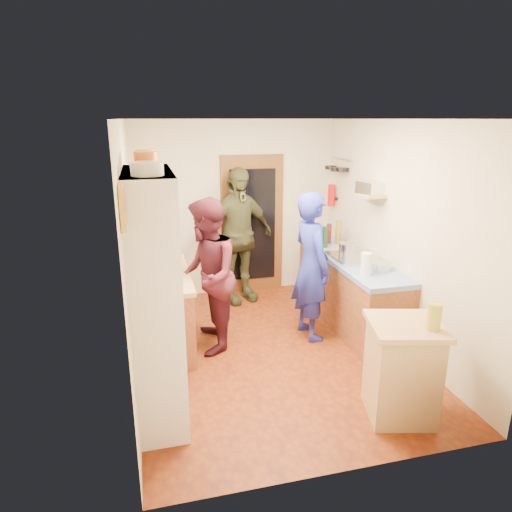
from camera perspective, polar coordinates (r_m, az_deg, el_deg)
name	(u,v)px	position (r m, az deg, el deg)	size (l,w,h in m)	color
floor	(271,350)	(5.48, 1.93, -11.68)	(3.00, 4.00, 0.02)	#77330D
ceiling	(274,118)	(4.82, 2.24, 16.87)	(3.00, 4.00, 0.02)	silver
wall_back	(235,209)	(6.90, -2.60, 5.89)	(3.00, 0.02, 2.60)	beige
wall_front	(354,317)	(3.22, 12.14, -7.49)	(3.00, 0.02, 2.60)	beige
wall_left	(130,252)	(4.81, -15.49, 0.45)	(0.02, 4.00, 2.60)	beige
wall_right	(396,235)	(5.59, 17.12, 2.57)	(0.02, 4.00, 2.60)	beige
door_frame	(252,225)	(6.96, -0.48, 3.91)	(0.95, 0.06, 2.10)	brown
door_glass	(253,225)	(6.93, -0.41, 3.85)	(0.70, 0.02, 1.70)	black
hutch_body	(155,297)	(4.11, -12.48, -5.07)	(0.40, 1.20, 2.20)	white
hutch_top_shelf	(147,173)	(3.85, -13.50, 10.03)	(0.40, 1.14, 0.04)	white
plate_stack	(147,169)	(3.51, -13.46, 10.57)	(0.24, 0.24, 0.10)	white
orange_pot_a	(146,161)	(3.86, -13.61, 11.47)	(0.19, 0.19, 0.15)	orange
orange_pot_b	(145,158)	(4.14, -13.68, 11.77)	(0.16, 0.16, 0.15)	orange
left_counter_base	(163,311)	(5.53, -11.49, -6.78)	(0.60, 1.40, 0.85)	#995833
left_counter_top	(161,275)	(5.36, -11.77, -2.36)	(0.64, 1.44, 0.05)	tan
toaster	(168,281)	(4.84, -10.95, -3.08)	(0.22, 0.15, 0.17)	white
kettle	(157,273)	(5.12, -12.28, -2.06)	(0.15, 0.15, 0.16)	white
orange_bowl	(167,267)	(5.43, -11.02, -1.34)	(0.19, 0.19, 0.08)	orange
chopping_board	(160,259)	(5.87, -11.86, -0.31)	(0.30, 0.22, 0.03)	tan
right_counter_base	(349,292)	(6.13, 11.54, -4.43)	(0.60, 2.20, 0.84)	#995833
right_counter_top	(351,259)	(5.98, 11.79, -0.41)	(0.62, 2.22, 0.06)	blue
hob	(354,257)	(5.90, 12.12, -0.15)	(0.55, 0.58, 0.04)	silver
pot_on_hob	(347,249)	(5.94, 11.32, 0.92)	(0.21, 0.21, 0.14)	silver
bottle_a	(325,237)	(6.33, 8.63, 2.37)	(0.07, 0.07, 0.29)	#143F14
bottle_b	(329,234)	(6.54, 9.10, 2.76)	(0.07, 0.07, 0.28)	#591419
bottle_c	(338,232)	(6.55, 10.27, 2.99)	(0.08, 0.08, 0.34)	olive
paper_towel	(366,264)	(5.29, 13.61, -0.99)	(0.12, 0.12, 0.26)	white
mixing_bowl	(380,266)	(5.53, 15.28, -1.26)	(0.24, 0.24, 0.09)	silver
island_base	(401,372)	(4.40, 17.71, -13.68)	(0.55, 0.55, 0.86)	tan
island_top	(406,326)	(4.19, 18.27, -8.29)	(0.62, 0.62, 0.05)	tan
cutting_board	(399,322)	(4.22, 17.42, -7.92)	(0.35, 0.28, 0.02)	white
oil_jar	(434,316)	(4.10, 21.37, -7.06)	(0.12, 0.12, 0.24)	#AD9E2D
pan_rail	(341,159)	(6.78, 10.62, 11.85)	(0.02, 0.02, 0.65)	silver
pan_hang_a	(342,169)	(6.61, 10.71, 10.59)	(0.18, 0.18, 0.05)	black
pan_hang_b	(336,169)	(6.80, 9.99, 10.62)	(0.16, 0.16, 0.05)	black
pan_hang_c	(331,167)	(6.98, 9.33, 10.89)	(0.17, 0.17, 0.05)	black
wall_shelf	(370,195)	(5.83, 14.00, 7.39)	(0.26, 0.42, 0.03)	tan
radio	(370,188)	(5.82, 14.07, 8.27)	(0.22, 0.30, 0.15)	silver
ext_bracket	(335,198)	(7.02, 9.84, 7.10)	(0.06, 0.10, 0.04)	black
fire_extinguisher	(331,195)	(6.99, 9.40, 7.50)	(0.11, 0.11, 0.32)	red
picture_frame	(122,207)	(3.13, -16.36, 5.92)	(0.03, 0.25, 0.30)	gold
person_hob	(315,267)	(5.51, 7.36, -1.35)	(0.66, 0.43, 1.80)	#20299D
person_left	(209,275)	(5.23, -5.84, -2.39)	(0.87, 0.68, 1.78)	#431421
person_back	(238,236)	(6.56, -2.23, 2.50)	(1.15, 0.48, 1.97)	#3C4026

